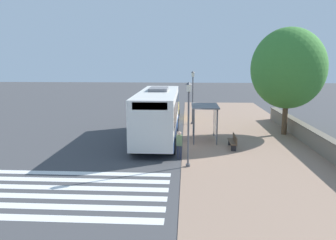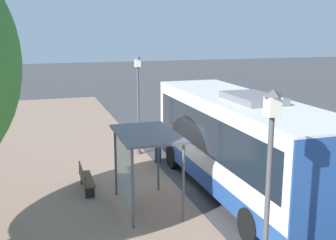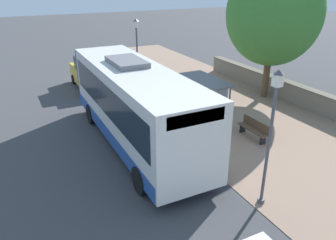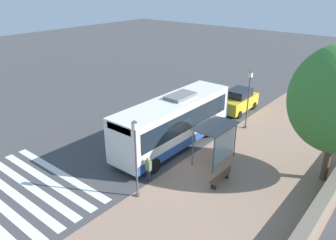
% 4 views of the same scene
% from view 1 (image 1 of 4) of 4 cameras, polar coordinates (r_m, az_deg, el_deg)
% --- Properties ---
extents(ground_plane, '(120.00, 120.00, 0.00)m').
position_cam_1_polar(ground_plane, '(22.19, 2.54, -4.28)').
color(ground_plane, '#424244').
rests_on(ground_plane, ground).
extents(sidewalk_plaza, '(9.00, 44.00, 0.02)m').
position_cam_1_polar(sidewalk_plaza, '(22.59, 14.06, -4.30)').
color(sidewalk_plaza, '#937560').
rests_on(sidewalk_plaza, ground).
extents(crosswalk_stripes, '(9.00, 5.25, 0.01)m').
position_cam_1_polar(crosswalk_stripes, '(15.20, -17.58, -11.86)').
color(crosswalk_stripes, silver).
rests_on(crosswalk_stripes, ground).
extents(stone_wall, '(0.60, 20.00, 1.16)m').
position_cam_1_polar(stone_wall, '(23.56, 23.86, -2.85)').
color(stone_wall, slate).
rests_on(stone_wall, ground).
extents(bus, '(2.74, 10.07, 3.67)m').
position_cam_1_polar(bus, '(23.06, -1.77, 1.11)').
color(bus, silver).
rests_on(bus, ground).
extents(bus_shelter, '(1.83, 2.93, 2.52)m').
position_cam_1_polar(bus_shelter, '(23.00, 6.83, 1.53)').
color(bus_shelter, '#515459').
rests_on(bus_shelter, ground).
extents(pedestrian, '(0.34, 0.22, 1.62)m').
position_cam_1_polar(pedestrian, '(18.85, 1.99, -3.99)').
color(pedestrian, '#2D3347').
rests_on(pedestrian, ground).
extents(bench, '(0.40, 1.77, 0.88)m').
position_cam_1_polar(bench, '(21.52, 11.26, -3.64)').
color(bench, brown).
rests_on(bench, ground).
extents(street_lamp_near, '(0.28, 0.28, 4.67)m').
position_cam_1_polar(street_lamp_near, '(28.82, 4.33, 4.69)').
color(street_lamp_near, '#4C4C51').
rests_on(street_lamp_near, ground).
extents(street_lamp_far, '(0.28, 0.28, 4.53)m').
position_cam_1_polar(street_lamp_far, '(17.06, 3.59, 0.42)').
color(street_lamp_far, '#4C4C51').
rests_on(street_lamp_far, ground).
extents(shade_tree, '(5.42, 5.42, 7.99)m').
position_cam_1_polar(shade_tree, '(26.02, 20.18, 8.42)').
color(shade_tree, brown).
rests_on(shade_tree, ground).
extents(parked_car_behind_bus, '(2.00, 4.32, 2.00)m').
position_cam_1_polar(parked_car_behind_bus, '(32.00, 0.16, 2.08)').
color(parked_car_behind_bus, gold).
rests_on(parked_car_behind_bus, ground).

